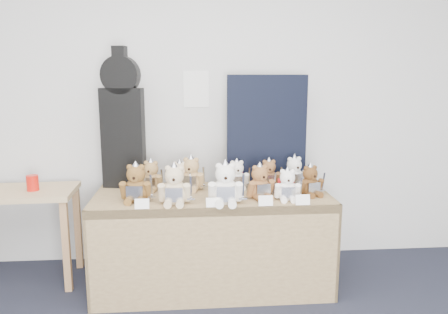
{
  "coord_description": "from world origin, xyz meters",
  "views": [
    {
      "loc": [
        0.11,
        -1.18,
        1.59
      ],
      "look_at": [
        0.35,
        1.84,
        1.02
      ],
      "focal_mm": 35.0,
      "sensor_mm": 36.0,
      "label": 1
    }
  ],
  "objects": [
    {
      "name": "room_shell",
      "position": [
        0.17,
        2.49,
        1.47
      ],
      "size": [
        6.0,
        6.0,
        6.0
      ],
      "color": "white",
      "rests_on": "floor"
    },
    {
      "name": "display_table",
      "position": [
        0.27,
        1.87,
        0.57
      ],
      "size": [
        1.73,
        0.73,
        0.72
      ],
      "rotation": [
        0.0,
        0.0,
        0.0
      ],
      "color": "brown",
      "rests_on": "floor"
    },
    {
      "name": "side_table",
      "position": [
        -1.21,
        2.11,
        0.61
      ],
      "size": [
        0.9,
        0.52,
        0.73
      ],
      "rotation": [
        0.0,
        0.0,
        0.04
      ],
      "color": "tan",
      "rests_on": "floor"
    },
    {
      "name": "guitar_case",
      "position": [
        -0.4,
        2.19,
        1.25
      ],
      "size": [
        0.34,
        0.16,
        1.08
      ],
      "rotation": [
        0.0,
        0.0,
        -0.2
      ],
      "color": "black",
      "rests_on": "display_table"
    },
    {
      "name": "navy_board",
      "position": [
        0.73,
        2.27,
        1.16
      ],
      "size": [
        0.65,
        0.05,
        0.87
      ],
      "primitive_type": "cube",
      "rotation": [
        0.0,
        0.0,
        0.05
      ],
      "color": "black",
      "rests_on": "display_table"
    },
    {
      "name": "red_cup",
      "position": [
        -1.07,
        2.1,
        0.79
      ],
      "size": [
        0.09,
        0.09,
        0.12
      ],
      "primitive_type": "cylinder",
      "color": "red",
      "rests_on": "side_table"
    },
    {
      "name": "teddy_front_far_left",
      "position": [
        -0.26,
        1.78,
        0.84
      ],
      "size": [
        0.25,
        0.2,
        0.3
      ],
      "rotation": [
        0.0,
        0.0,
        -0.08
      ],
      "color": "brown",
      "rests_on": "display_table"
    },
    {
      "name": "teddy_front_left",
      "position": [
        0.0,
        1.7,
        0.84
      ],
      "size": [
        0.25,
        0.2,
        0.31
      ],
      "rotation": [
        0.0,
        0.0,
        -0.03
      ],
      "color": "beige",
      "rests_on": "display_table"
    },
    {
      "name": "teddy_front_centre",
      "position": [
        0.35,
        1.68,
        0.85
      ],
      "size": [
        0.27,
        0.22,
        0.33
      ],
      "rotation": [
        0.0,
        0.0,
        -0.05
      ],
      "color": "white",
      "rests_on": "display_table"
    },
    {
      "name": "teddy_front_right",
      "position": [
        0.6,
        1.79,
        0.83
      ],
      "size": [
        0.23,
        0.21,
        0.28
      ],
      "rotation": [
        0.0,
        0.0,
        0.29
      ],
      "color": "brown",
      "rests_on": "display_table"
    },
    {
      "name": "teddy_front_far_right",
      "position": [
        0.79,
        1.74,
        0.82
      ],
      "size": [
        0.21,
        0.18,
        0.25
      ],
      "rotation": [
        0.0,
        0.0,
        -0.08
      ],
      "color": "white",
      "rests_on": "display_table"
    },
    {
      "name": "teddy_front_end",
      "position": [
        0.98,
        1.84,
        0.82
      ],
      "size": [
        0.21,
        0.19,
        0.26
      ],
      "rotation": [
        0.0,
        0.0,
        0.28
      ],
      "color": "brown",
      "rests_on": "display_table"
    },
    {
      "name": "teddy_back_left",
      "position": [
        0.03,
        2.08,
        0.82
      ],
      "size": [
        0.2,
        0.19,
        0.25
      ],
      "rotation": [
        0.0,
        0.0,
        -0.26
      ],
      "color": "beige",
      "rests_on": "display_table"
    },
    {
      "name": "teddy_back_centre_left",
      "position": [
        0.12,
        2.07,
        0.84
      ],
      "size": [
        0.24,
        0.21,
        0.29
      ],
      "rotation": [
        0.0,
        0.0,
        -0.24
      ],
      "color": "tan",
      "rests_on": "display_table"
    },
    {
      "name": "teddy_back_centre_right",
      "position": [
        0.47,
        2.09,
        0.82
      ],
      "size": [
        0.21,
        0.17,
        0.25
      ],
      "rotation": [
        0.0,
        0.0,
        0.07
      ],
      "color": "white",
      "rests_on": "display_table"
    },
    {
      "name": "teddy_back_right",
      "position": [
        0.73,
        2.11,
        0.82
      ],
      "size": [
        0.2,
        0.16,
        0.25
      ],
      "rotation": [
        0.0,
        0.0,
        -0.03
      ],
      "color": "brown",
      "rests_on": "display_table"
    },
    {
      "name": "teddy_back_end",
      "position": [
        0.92,
        2.09,
        0.83
      ],
      "size": [
        0.23,
        0.2,
        0.27
      ],
      "rotation": [
        0.0,
        0.0,
        0.2
      ],
      "color": "white",
      "rests_on": "display_table"
    },
    {
      "name": "teddy_back_far_left",
      "position": [
        -0.19,
        2.08,
        0.83
      ],
      "size": [
        0.21,
        0.19,
        0.26
      ],
      "rotation": [
        0.0,
        0.0,
        -0.23
      ],
      "color": "#977446",
      "rests_on": "display_table"
    },
    {
      "name": "entry_card_a",
      "position": [
        -0.21,
        1.6,
        0.76
      ],
      "size": [
        0.09,
        0.02,
        0.07
      ],
      "primitive_type": "cube",
      "rotation": [
        -0.24,
        0.0,
        0.0
      ],
      "color": "white",
      "rests_on": "display_table"
    },
    {
      "name": "entry_card_b",
      "position": [
        0.26,
        1.6,
        0.76
      ],
      "size": [
        0.09,
        0.02,
        0.06
      ],
      "primitive_type": "cube",
      "rotation": [
        -0.24,
        0.0,
        0.0
      ],
      "color": "white",
      "rests_on": "display_table"
    },
    {
      "name": "entry_card_c",
      "position": [
        0.61,
        1.6,
        0.76
      ],
      "size": [
        0.1,
        0.02,
        0.07
      ],
      "primitive_type": "cube",
      "rotation": [
        -0.24,
        0.0,
        0.0
      ],
      "color": "white",
      "rests_on": "display_table"
    },
    {
      "name": "entry_card_d",
      "position": [
        0.86,
        1.6,
        0.76
      ],
      "size": [
        0.1,
        0.02,
        0.07
      ],
      "primitive_type": "cube",
      "rotation": [
        -0.24,
        0.0,
        0.0
      ],
      "color": "white",
      "rests_on": "display_table"
    }
  ]
}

